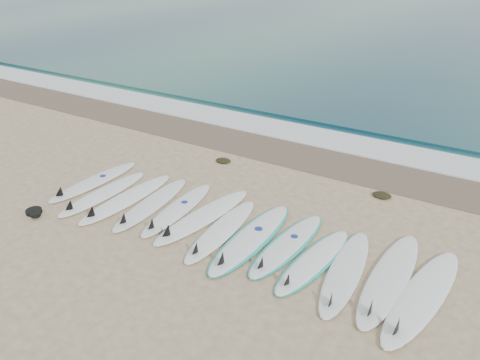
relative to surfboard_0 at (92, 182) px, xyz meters
The scene contains 21 objects.
ground 3.69m from the surfboard_0, ahead, with size 120.00×120.00×0.00m, color tan.
ocean 32.67m from the surfboard_0, 83.52° to the left, with size 120.00×55.00×0.03m, color #1D5154.
wet_sand_band 5.48m from the surfboard_0, 47.75° to the left, with size 120.00×1.80×0.01m, color brown.
foam_band 6.58m from the surfboard_0, 55.97° to the left, with size 120.00×1.40×0.04m, color silver.
wave_crest 7.87m from the surfboard_0, 62.09° to the left, with size 120.00×1.00×0.10m, color #1D5154.
surfboard_0 is the anchor object (origin of this frame).
surfboard_1 0.69m from the surfboard_0, 25.91° to the right, with size 0.52×2.48×0.32m.
surfboard_2 1.25m from the surfboard_0, ahead, with size 0.60×2.67×0.34m.
surfboard_3 1.84m from the surfboard_0, ahead, with size 0.79×2.57×0.32m.
surfboard_4 2.44m from the surfboard_0, ahead, with size 0.73×2.49×0.31m.
surfboard_5 3.05m from the surfboard_0, ahead, with size 0.87×2.77×0.35m.
surfboard_6 3.66m from the surfboard_0, ahead, with size 0.69×2.54×0.32m.
surfboard_7 4.27m from the surfboard_0, ahead, with size 0.69×2.77×0.35m.
surfboard_8 4.93m from the surfboard_0, ahead, with size 0.73×2.49×0.31m.
surfboard_9 5.54m from the surfboard_0, ahead, with size 0.81×2.40×0.30m.
surfboard_10 6.12m from the surfboard_0, ahead, with size 0.81×2.62×0.33m.
surfboard_11 6.79m from the surfboard_0, ahead, with size 0.61×2.87×0.37m.
surfboard_12 7.34m from the surfboard_0, ahead, with size 0.97×2.94×0.37m.
seaweed_near 3.23m from the surfboard_0, 54.59° to the left, with size 0.40×0.31×0.08m, color black.
seaweed_far 6.52m from the surfboard_0, 26.42° to the left, with size 0.41×0.32×0.08m, color black.
leash_coil 1.57m from the surfboard_0, 88.94° to the right, with size 0.46×0.36×0.11m.
Camera 1 is at (4.24, -6.32, 4.87)m, focal length 35.00 mm.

